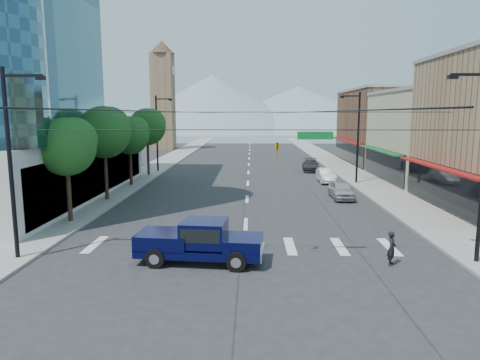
{
  "coord_description": "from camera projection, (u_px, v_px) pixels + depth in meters",
  "views": [
    {
      "loc": [
        0.33,
        -20.3,
        6.92
      ],
      "look_at": [
        -0.33,
        4.89,
        3.0
      ],
      "focal_mm": 32.0,
      "sensor_mm": 36.0,
      "label": 1
    }
  ],
  "objects": [
    {
      "name": "sidewalk_left",
      "position": [
        165.0,
        162.0,
        60.93
      ],
      "size": [
        4.0,
        120.0,
        0.15
      ],
      "primitive_type": "cube",
      "color": "gray",
      "rests_on": "ground"
    },
    {
      "name": "parked_car_mid",
      "position": [
        326.0,
        175.0,
        43.46
      ],
      "size": [
        1.51,
        4.29,
        1.41
      ],
      "primitive_type": "imported",
      "rotation": [
        0.0,
        0.0,
        0.0
      ],
      "color": "silver",
      "rests_on": "ground"
    },
    {
      "name": "shop_mid",
      "position": [
        444.0,
        138.0,
        43.62
      ],
      "size": [
        12.0,
        14.0,
        9.0
      ],
      "primitive_type": "cube",
      "color": "tan",
      "rests_on": "ground"
    },
    {
      "name": "tree_far",
      "position": [
        148.0,
        126.0,
        47.32
      ],
      "size": [
        4.09,
        4.09,
        7.52
      ],
      "color": "black",
      "rests_on": "ground"
    },
    {
      "name": "clock_tower",
      "position": [
        163.0,
        94.0,
        81.15
      ],
      "size": [
        4.8,
        4.8,
        20.4
      ],
      "color": "#8C6B4C",
      "rests_on": "ground"
    },
    {
      "name": "lamp_pole_nw",
      "position": [
        158.0,
        131.0,
        50.27
      ],
      "size": [
        2.0,
        0.25,
        9.0
      ],
      "color": "black",
      "rests_on": "ground"
    },
    {
      "name": "ground",
      "position": [
        244.0,
        255.0,
        21.12
      ],
      "size": [
        160.0,
        160.0,
        0.0
      ],
      "primitive_type": "plane",
      "color": "#28282B",
      "rests_on": "ground"
    },
    {
      "name": "pedestrian",
      "position": [
        392.0,
        248.0,
        19.65
      ],
      "size": [
        0.59,
        0.69,
        1.6
      ],
      "primitive_type": "imported",
      "rotation": [
        0.0,
        0.0,
        1.15
      ],
      "color": "black",
      "rests_on": "ground"
    },
    {
      "name": "sidewalk_right",
      "position": [
        334.0,
        163.0,
        60.31
      ],
      "size": [
        4.0,
        120.0,
        0.15
      ],
      "primitive_type": "cube",
      "color": "gray",
      "rests_on": "ground"
    },
    {
      "name": "shop_far",
      "position": [
        393.0,
        128.0,
        59.34
      ],
      "size": [
        12.0,
        18.0,
        10.0
      ],
      "primitive_type": "cube",
      "color": "brown",
      "rests_on": "ground"
    },
    {
      "name": "mountain_left",
      "position": [
        212.0,
        103.0,
        167.98
      ],
      "size": [
        80.0,
        80.0,
        22.0
      ],
      "primitive_type": "cone",
      "color": "gray",
      "rests_on": "ground"
    },
    {
      "name": "tree_midnear",
      "position": [
        106.0,
        131.0,
        33.49
      ],
      "size": [
        4.09,
        4.09,
        7.52
      ],
      "color": "black",
      "rests_on": "ground"
    },
    {
      "name": "mountain_right",
      "position": [
        299.0,
        108.0,
        177.26
      ],
      "size": [
        90.0,
        90.0,
        18.0
      ],
      "primitive_type": "cone",
      "color": "gray",
      "rests_on": "ground"
    },
    {
      "name": "parked_car_near",
      "position": [
        341.0,
        190.0,
        35.12
      ],
      "size": [
        1.72,
        4.23,
        1.44
      ],
      "primitive_type": "imported",
      "rotation": [
        0.0,
        0.0,
        -0.0
      ],
      "color": "#B3B4B8",
      "rests_on": "ground"
    },
    {
      "name": "signal_rig",
      "position": [
        248.0,
        164.0,
        19.42
      ],
      "size": [
        21.8,
        0.2,
        9.0
      ],
      "color": "black",
      "rests_on": "ground"
    },
    {
      "name": "pickup_truck",
      "position": [
        199.0,
        240.0,
        19.99
      ],
      "size": [
        6.12,
        2.75,
        2.01
      ],
      "rotation": [
        0.0,
        0.0,
        -0.09
      ],
      "color": "#070935",
      "rests_on": "ground"
    },
    {
      "name": "tree_near",
      "position": [
        69.0,
        145.0,
        26.67
      ],
      "size": [
        3.65,
        3.64,
        6.71
      ],
      "color": "black",
      "rests_on": "ground"
    },
    {
      "name": "tree_midfar",
      "position": [
        131.0,
        134.0,
        40.49
      ],
      "size": [
        3.65,
        3.64,
        6.71
      ],
      "color": "black",
      "rests_on": "ground"
    },
    {
      "name": "lamp_pole_ne",
      "position": [
        357.0,
        134.0,
        41.82
      ],
      "size": [
        2.0,
        0.25,
        9.0
      ],
      "color": "black",
      "rests_on": "ground"
    },
    {
      "name": "parked_car_far",
      "position": [
        311.0,
        165.0,
        52.0
      ],
      "size": [
        2.34,
        4.98,
        1.41
      ],
      "primitive_type": "imported",
      "rotation": [
        0.0,
        0.0,
        -0.08
      ],
      "color": "#313234",
      "rests_on": "ground"
    }
  ]
}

